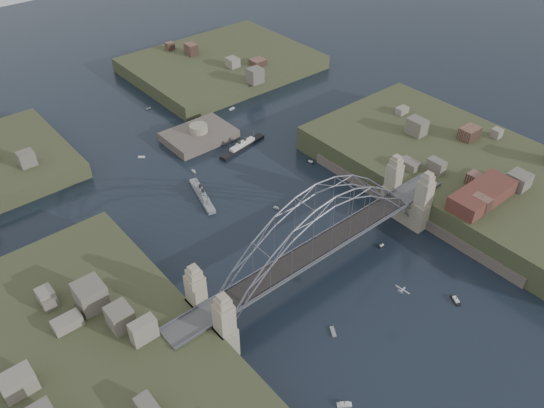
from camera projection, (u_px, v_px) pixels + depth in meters
The scene contains 26 objects.
ground at pixel (319, 271), 131.06m from camera, with size 500.00×500.00×0.00m, color black.
bridge at pixel (322, 233), 123.44m from camera, with size 84.00×13.80×24.60m.
shore_west at pixel (100, 404), 100.91m from camera, with size 50.50×90.00×12.00m.
shore_east at pixel (459, 177), 158.77m from camera, with size 50.50×90.00×12.00m.
headland_ne at pixel (222, 68), 222.08m from camera, with size 70.00×55.00×9.50m, color #353B21.
fort_island at pixel (200, 140), 179.48m from camera, with size 22.00×16.00×9.40m.
wharf_shed at pixel (482, 195), 138.65m from camera, with size 20.00×8.00×4.00m, color #592D26.
finger_pier at pixel (511, 259), 133.45m from camera, with size 4.00×22.00×1.40m, color #4B4C4E.
naval_cruiser_near at pixel (202, 195), 153.81m from camera, with size 6.63×16.97×5.09m.
naval_cruiser_far at pixel (63, 155), 170.29m from camera, with size 5.85×16.70×5.60m.
ocean_liner at pixel (242, 146), 174.61m from camera, with size 18.90×5.79×4.60m.
aeroplane at pixel (402, 290), 115.47m from camera, with size 1.92×3.57×0.52m.
small_boat_a at pixel (203, 281), 128.16m from camera, with size 2.47×1.54×1.43m.
small_boat_b at pixel (276, 208), 149.99m from camera, with size 1.29×1.75×1.43m.
small_boat_c at pixel (333, 332), 116.41m from camera, with size 2.14×2.77×0.45m.
small_boat_d at pixel (311, 162), 168.09m from camera, with size 1.52×2.51×1.43m.
small_boat_e at pixel (95, 229), 142.91m from camera, with size 3.29×2.77×1.43m.
small_boat_f at pixel (193, 171), 164.13m from camera, with size 0.64×1.83×1.43m.
small_boat_g at pixel (456, 300), 123.34m from camera, with size 2.35×3.26×1.43m.
small_boat_h at pixel (142, 157), 170.60m from camera, with size 2.07×1.93×0.45m.
small_boat_i at pixel (374, 187), 156.95m from camera, with size 1.89×2.49×2.38m.
small_boat_j at pixel (344, 404), 102.67m from camera, with size 2.82×2.44×1.43m.
small_boat_k at pixel (149, 109), 195.90m from camera, with size 1.78×0.62×0.45m.
small_boat_l at pixel (103, 265), 132.61m from camera, with size 2.24×2.06×0.45m.
small_boat_m at pixel (382, 246), 137.72m from camera, with size 1.84×0.66×1.43m.
small_boat_n at pixel (232, 109), 195.81m from camera, with size 2.45×1.03×0.45m.
Camera 1 is at (-68.50, -63.73, 93.94)m, focal length 35.50 mm.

